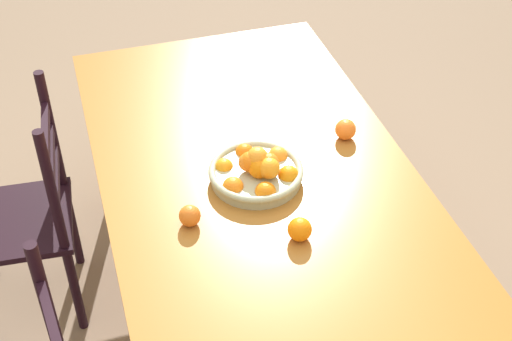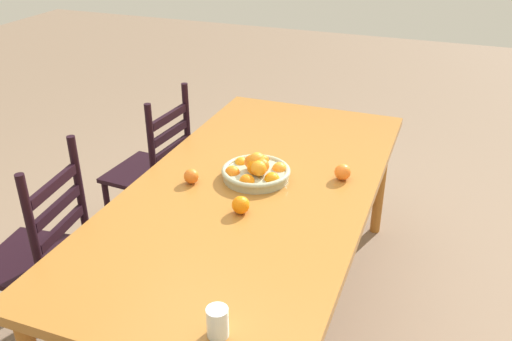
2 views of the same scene
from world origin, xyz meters
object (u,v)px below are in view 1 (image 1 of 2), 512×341
Objects in this scene: chair_near_window at (28,217)px; orange_loose_2 at (345,129)px; dining_table at (266,206)px; orange_loose_0 at (190,216)px; orange_loose_1 at (300,229)px; fruit_bowl at (257,171)px.

orange_loose_2 is (-0.24, -1.13, 0.33)m from chair_near_window.
dining_table is at bearing 119.60° from orange_loose_2.
chair_near_window is 14.08× the size of orange_loose_0.
dining_table is 0.42m from orange_loose_2.
orange_loose_1 is (-0.23, -0.03, 0.10)m from dining_table.
dining_table is 0.29m from orange_loose_0.
orange_loose_1 is 0.99× the size of orange_loose_2.
orange_loose_2 reaches higher than orange_loose_0.
orange_loose_0 reaches higher than dining_table.
orange_loose_1 is 0.53m from orange_loose_2.
dining_table is at bearing 64.82° from chair_near_window.
chair_near_window is at bearing 64.17° from fruit_bowl.
fruit_bowl reaches higher than orange_loose_1.
orange_loose_0 is at bearing 62.63° from orange_loose_1.
orange_loose_2 is (0.43, -0.32, 0.00)m from orange_loose_1.
fruit_bowl is (0.07, 0.01, 0.10)m from dining_table.
dining_table is at bearing 8.06° from orange_loose_1.
orange_loose_0 is 0.91× the size of orange_loose_2.
orange_loose_1 reaches higher than dining_table.
dining_table is 28.69× the size of orange_loose_1.
orange_loose_1 is (-0.15, -0.30, 0.00)m from orange_loose_0.
fruit_bowl is (-0.37, -0.77, 0.33)m from chair_near_window.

